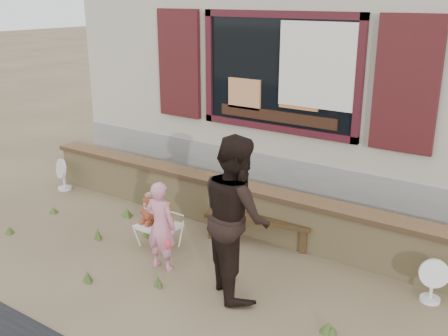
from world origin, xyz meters
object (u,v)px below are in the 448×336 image
Objects in this scene: folding_chair at (159,227)px; child at (161,226)px; bench at (259,224)px; adult at (236,216)px; teddy_bear_left at (150,208)px; teddy_bear_right at (166,214)px.

child is at bearing -43.16° from folding_chair.
adult reaches higher than bench.
teddy_bear_left is at bearing -41.60° from child.
child is 1.05m from adult.
folding_chair is at bearing 180.00° from teddy_bear_right.
teddy_bear_right is at bearing -61.04° from child.
teddy_bear_left reaches higher than folding_chair.
adult is at bearing -9.87° from teddy_bear_left.
teddy_bear_right reaches higher than bench.
teddy_bear_right is at bearing 0.00° from teddy_bear_left.
bench is 1.40m from child.
teddy_bear_left is 1.62m from adult.
teddy_bear_right is (-0.86, -0.83, 0.22)m from bench.
child is at bearing -54.57° from teddy_bear_right.
bench is at bearing 37.75° from teddy_bear_left.
adult is at bearing -179.24° from child.
adult is at bearing -11.99° from teddy_bear_right.
teddy_bear_right is (0.28, -0.01, -0.02)m from teddy_bear_left.
teddy_bear_right is at bearing -0.00° from folding_chair.
bench is 1.32× the size of child.
adult reaches higher than teddy_bear_left.
teddy_bear_right is 0.49m from child.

